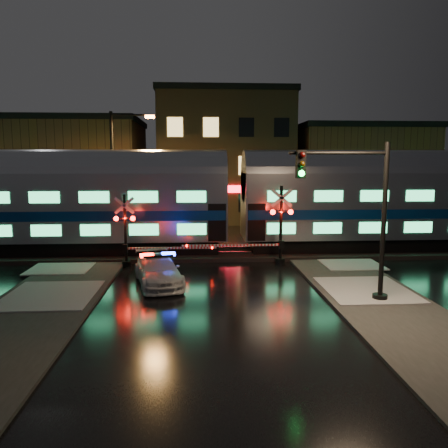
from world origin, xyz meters
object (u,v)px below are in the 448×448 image
(police_car, at_px, (158,270))
(traffic_light, at_px, (359,219))
(crossing_signal_right, at_px, (274,232))
(streetlight, at_px, (117,169))
(crossing_signal_left, at_px, (132,237))

(police_car, bearing_deg, traffic_light, -34.99)
(crossing_signal_right, bearing_deg, streetlight, 144.44)
(crossing_signal_right, bearing_deg, police_car, -149.06)
(crossing_signal_right, distance_m, crossing_signal_left, 7.50)
(police_car, relative_size, crossing_signal_left, 0.88)
(crossing_signal_right, bearing_deg, traffic_light, -72.55)
(police_car, bearing_deg, crossing_signal_left, 101.20)
(crossing_signal_left, distance_m, streetlight, 7.77)
(police_car, relative_size, streetlight, 0.54)
(police_car, xyz_separation_m, streetlight, (-3.50, 10.21, 4.39))
(police_car, xyz_separation_m, crossing_signal_right, (5.86, 3.51, 1.10))
(police_car, bearing_deg, streetlight, 95.18)
(police_car, height_order, streetlight, streetlight)
(crossing_signal_right, height_order, streetlight, streetlight)
(crossing_signal_right, height_order, traffic_light, traffic_light)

